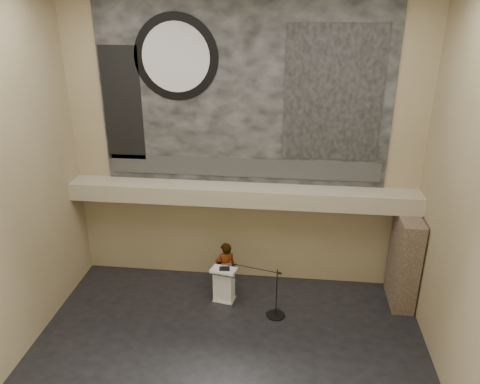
# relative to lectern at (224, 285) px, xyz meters

# --- Properties ---
(floor) EXTENTS (10.00, 10.00, 0.00)m
(floor) POSITION_rel_lectern_xyz_m (0.39, -2.55, -0.55)
(floor) COLOR black
(floor) RESTS_ON ground
(wall_back) EXTENTS (10.00, 0.02, 8.50)m
(wall_back) POSITION_rel_lectern_xyz_m (0.39, 1.45, 3.70)
(wall_back) COLOR #90805B
(wall_back) RESTS_ON floor
(wall_front) EXTENTS (10.00, 0.02, 8.50)m
(wall_front) POSITION_rel_lectern_xyz_m (0.39, -6.55, 3.70)
(wall_front) COLOR #90805B
(wall_front) RESTS_ON floor
(wall_right) EXTENTS (0.02, 8.00, 8.50)m
(wall_right) POSITION_rel_lectern_xyz_m (5.39, -2.55, 3.70)
(wall_right) COLOR #90805B
(wall_right) RESTS_ON floor
(soffit) EXTENTS (10.00, 0.80, 0.50)m
(soffit) POSITION_rel_lectern_xyz_m (0.39, 1.05, 2.40)
(soffit) COLOR tan
(soffit) RESTS_ON wall_back
(sprinkler_left) EXTENTS (0.04, 0.04, 0.06)m
(sprinkler_left) POSITION_rel_lectern_xyz_m (-1.21, 1.00, 2.12)
(sprinkler_left) COLOR #B2893D
(sprinkler_left) RESTS_ON soffit
(sprinkler_right) EXTENTS (0.04, 0.04, 0.06)m
(sprinkler_right) POSITION_rel_lectern_xyz_m (2.29, 1.00, 2.12)
(sprinkler_right) COLOR #B2893D
(sprinkler_right) RESTS_ON soffit
(banner) EXTENTS (8.00, 0.05, 5.00)m
(banner) POSITION_rel_lectern_xyz_m (0.39, 1.42, 5.15)
(banner) COLOR black
(banner) RESTS_ON wall_back
(banner_text_strip) EXTENTS (7.76, 0.02, 0.55)m
(banner_text_strip) POSITION_rel_lectern_xyz_m (0.39, 1.38, 3.10)
(banner_text_strip) COLOR #2B2B2B
(banner_text_strip) RESTS_ON banner
(banner_clock_rim) EXTENTS (2.30, 0.02, 2.30)m
(banner_clock_rim) POSITION_rel_lectern_xyz_m (-1.41, 1.38, 6.15)
(banner_clock_rim) COLOR black
(banner_clock_rim) RESTS_ON banner
(banner_clock_face) EXTENTS (1.84, 0.02, 1.84)m
(banner_clock_face) POSITION_rel_lectern_xyz_m (-1.41, 1.36, 6.15)
(banner_clock_face) COLOR silver
(banner_clock_face) RESTS_ON banner
(banner_building_print) EXTENTS (2.60, 0.02, 3.60)m
(banner_building_print) POSITION_rel_lectern_xyz_m (2.79, 1.38, 5.25)
(banner_building_print) COLOR black
(banner_building_print) RESTS_ON banner
(banner_brick_print) EXTENTS (1.10, 0.02, 3.20)m
(banner_brick_print) POSITION_rel_lectern_xyz_m (-3.01, 1.38, 4.85)
(banner_brick_print) COLOR black
(banner_brick_print) RESTS_ON banner
(stone_pier) EXTENTS (0.60, 1.40, 2.70)m
(stone_pier) POSITION_rel_lectern_xyz_m (5.04, 0.60, 0.80)
(stone_pier) COLOR #46372B
(stone_pier) RESTS_ON floor
(lectern) EXTENTS (0.77, 0.61, 1.13)m
(lectern) POSITION_rel_lectern_xyz_m (0.00, 0.00, 0.00)
(lectern) COLOR silver
(lectern) RESTS_ON floor
(binder) EXTENTS (0.32, 0.27, 0.04)m
(binder) POSITION_rel_lectern_xyz_m (0.03, -0.04, 0.56)
(binder) COLOR black
(binder) RESTS_ON lectern
(papers) EXTENTS (0.26, 0.32, 0.00)m
(papers) POSITION_rel_lectern_xyz_m (-0.13, 0.00, 0.55)
(papers) COLOR white
(papers) RESTS_ON lectern
(speaker_person) EXTENTS (0.72, 0.60, 1.67)m
(speaker_person) POSITION_rel_lectern_xyz_m (-0.01, 0.44, 0.28)
(speaker_person) COLOR silver
(speaker_person) RESTS_ON floor
(mic_stand) EXTENTS (1.52, 0.58, 1.49)m
(mic_stand) POSITION_rel_lectern_xyz_m (1.47, -0.48, -0.33)
(mic_stand) COLOR black
(mic_stand) RESTS_ON floor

